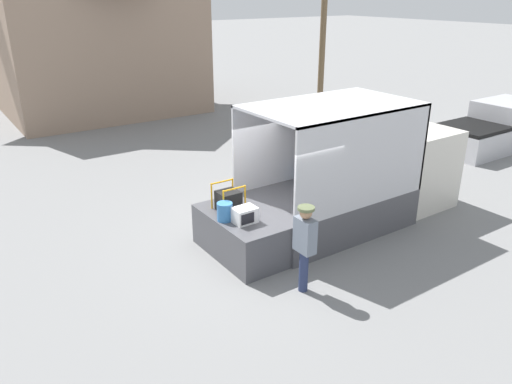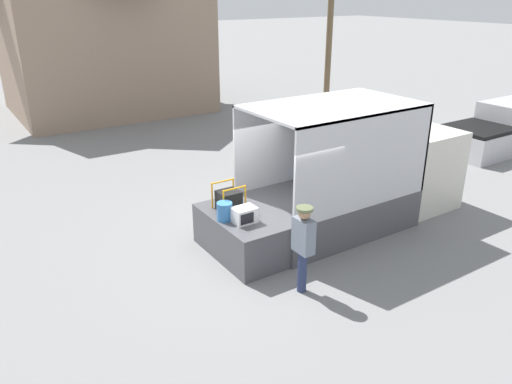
% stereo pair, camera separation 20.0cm
% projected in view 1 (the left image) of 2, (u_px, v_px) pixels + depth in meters
% --- Properties ---
extents(ground_plane, '(160.00, 160.00, 0.00)m').
position_uv_depth(ground_plane, '(261.00, 247.00, 11.36)').
color(ground_plane, gray).
extents(box_truck, '(5.73, 2.37, 3.06)m').
position_uv_depth(box_truck, '(365.00, 182.00, 12.71)').
color(box_truck, silver).
rests_on(box_truck, ground).
extents(tailgate_deck, '(1.14, 2.25, 0.94)m').
position_uv_depth(tailgate_deck, '(240.00, 235.00, 10.89)').
color(tailgate_deck, '#4C4C51').
rests_on(tailgate_deck, ground).
extents(microwave, '(0.48, 0.37, 0.33)m').
position_uv_depth(microwave, '(245.00, 215.00, 10.35)').
color(microwave, white).
rests_on(microwave, tailgate_deck).
extents(portable_generator, '(0.58, 0.55, 0.60)m').
position_uv_depth(portable_generator, '(229.00, 200.00, 10.94)').
color(portable_generator, black).
rests_on(portable_generator, tailgate_deck).
extents(orange_bucket, '(0.33, 0.33, 0.39)m').
position_uv_depth(orange_bucket, '(225.00, 212.00, 10.43)').
color(orange_bucket, '#3370B2').
rests_on(orange_bucket, tailgate_deck).
extents(worker_person, '(0.32, 0.44, 1.78)m').
position_uv_depth(worker_person, '(305.00, 240.00, 9.32)').
color(worker_person, navy).
rests_on(worker_person, ground).
extents(pickup_truck_silver, '(5.32, 2.00, 1.63)m').
position_uv_depth(pickup_truck_silver, '(498.00, 129.00, 18.47)').
color(pickup_truck_silver, '#B7B7BC').
rests_on(pickup_truck_silver, ground).
extents(house_backdrop, '(8.87, 7.35, 7.45)m').
position_uv_depth(house_backdrop, '(95.00, 28.00, 22.99)').
color(house_backdrop, gray).
rests_on(house_backdrop, ground).
extents(utility_pole, '(1.80, 0.28, 7.88)m').
position_uv_depth(utility_pole, '(324.00, 22.00, 22.59)').
color(utility_pole, brown).
rests_on(utility_pole, ground).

